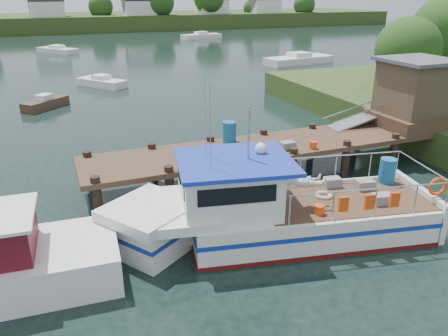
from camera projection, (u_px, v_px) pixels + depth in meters
name	position (u px, v px, depth m)	size (l,w,h in m)	color
ground_plane	(233.00, 181.00, 17.92)	(160.00, 160.00, 0.00)	black
far_shore	(74.00, 19.00, 88.01)	(140.00, 42.55, 9.22)	#30451C
dock	(369.00, 113.00, 19.33)	(16.60, 3.00, 4.78)	#473121
lobster_boat	(269.00, 211.00, 13.53)	(10.56, 4.74, 5.08)	silver
moored_rowboat	(45.00, 103.00, 28.99)	(3.13, 3.01, 0.94)	#473121
moored_far	(201.00, 36.00, 72.03)	(6.88, 3.33, 1.12)	silver
moored_b	(102.00, 82.00, 35.60)	(3.82, 4.39, 0.97)	silver
moored_c	(299.00, 60.00, 46.87)	(7.91, 3.66, 1.20)	silver
moored_d	(57.00, 50.00, 55.15)	(5.05, 5.72, 0.97)	silver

